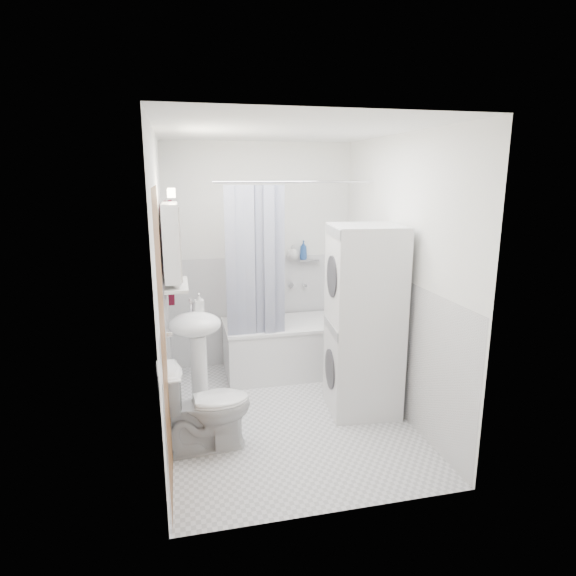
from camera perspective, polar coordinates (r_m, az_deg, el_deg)
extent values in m
plane|color=silver|center=(4.39, -0.13, -14.75)|extent=(2.60, 2.60, 0.00)
plane|color=white|center=(5.22, -3.34, 3.74)|extent=(2.00, 0.00, 2.00)
plane|color=white|center=(2.76, 5.92, -5.01)|extent=(2.00, 0.00, 2.00)
plane|color=white|center=(3.88, -14.70, -0.03)|extent=(0.00, 2.60, 2.60)
plane|color=white|center=(4.30, 12.96, 1.35)|extent=(0.00, 2.60, 2.60)
plane|color=white|center=(3.89, -0.15, 18.23)|extent=(2.60, 2.60, 0.00)
plane|color=white|center=(5.34, -3.23, -2.64)|extent=(1.98, 0.00, 1.98)
plane|color=white|center=(4.05, -14.03, -8.31)|extent=(0.00, 2.58, 2.58)
plane|color=white|center=(4.46, 12.42, -6.22)|extent=(0.00, 2.58, 2.58)
plane|color=brown|center=(3.09, -14.47, -7.30)|extent=(0.00, 2.00, 2.00)
cylinder|color=silver|center=(3.40, -13.86, -5.36)|extent=(0.04, 0.04, 0.04)
cube|color=silver|center=(5.16, 0.64, -7.15)|extent=(1.43, 0.67, 0.53)
cube|color=white|center=(5.07, 0.64, -4.20)|extent=(1.45, 0.69, 0.03)
cube|color=silver|center=(5.11, 0.64, -5.43)|extent=(1.25, 0.49, 0.20)
cylinder|color=silver|center=(5.34, 1.90, 0.42)|extent=(0.04, 0.12, 0.04)
cylinder|color=silver|center=(4.56, 1.56, 12.47)|extent=(1.63, 0.02, 0.02)
cube|color=#141D46|center=(4.51, -6.74, 2.80)|extent=(0.10, 0.02, 1.45)
cube|color=#141D46|center=(4.52, -5.60, 2.85)|extent=(0.10, 0.02, 1.45)
cube|color=#141D46|center=(4.54, -4.48, 2.90)|extent=(0.10, 0.02, 1.45)
cube|color=#141D46|center=(4.55, -3.35, 2.95)|extent=(0.10, 0.02, 1.45)
cube|color=#141D46|center=(4.57, -2.24, 3.00)|extent=(0.10, 0.02, 1.45)
cube|color=#141D46|center=(4.58, -1.13, 3.05)|extent=(0.10, 0.02, 1.45)
ellipsoid|color=white|center=(4.08, -11.00, -4.27)|extent=(0.44, 0.37, 0.20)
cylinder|color=white|center=(4.25, -10.44, -10.37)|extent=(0.14, 0.14, 0.75)
cylinder|color=silver|center=(4.18, -11.42, -2.15)|extent=(0.03, 0.03, 0.14)
cylinder|color=silver|center=(4.13, -11.44, -1.49)|extent=(0.02, 0.10, 0.02)
cube|color=silver|center=(3.91, -13.64, 5.36)|extent=(0.12, 0.50, 0.60)
cube|color=white|center=(3.91, -12.69, 5.41)|extent=(0.01, 0.47, 0.57)
cube|color=#FFEABF|center=(3.88, -13.65, 10.94)|extent=(0.06, 0.45, 0.06)
cube|color=silver|center=(3.97, -13.08, 0.37)|extent=(0.18, 0.54, 0.02)
cube|color=silver|center=(5.29, 2.48, 3.31)|extent=(0.22, 0.06, 0.02)
cube|color=maroon|center=(4.37, -13.91, 4.15)|extent=(0.05, 0.37, 0.87)
cube|color=maroon|center=(4.32, -13.81, 9.49)|extent=(0.03, 0.33, 0.08)
cylinder|color=silver|center=(4.32, -14.37, 9.99)|extent=(0.02, 0.04, 0.02)
cube|color=silver|center=(4.38, 8.77, -9.02)|extent=(0.64, 0.64, 0.83)
cylinder|color=#2D2D33|center=(4.28, 5.02, -9.54)|extent=(0.06, 0.35, 0.35)
cube|color=gray|center=(4.15, 5.14, -4.79)|extent=(0.06, 0.52, 0.08)
cube|color=silver|center=(4.14, 9.18, 1.67)|extent=(0.64, 0.64, 0.83)
cylinder|color=#2D2D33|center=(4.04, 5.25, 1.37)|extent=(0.06, 0.35, 0.35)
cube|color=gray|center=(3.98, 5.38, 6.64)|extent=(0.06, 0.52, 0.08)
imported|color=white|center=(3.82, -9.73, -13.71)|extent=(0.72, 0.44, 0.68)
imported|color=gray|center=(4.18, -10.45, -2.40)|extent=(0.08, 0.17, 0.08)
imported|color=gray|center=(3.82, -13.11, 0.58)|extent=(0.07, 0.18, 0.07)
imported|color=gray|center=(4.08, -13.14, 1.60)|extent=(0.10, 0.09, 0.10)
imported|color=gray|center=(5.23, 0.56, 4.06)|extent=(0.13, 0.17, 0.13)
imported|color=#244B91|center=(5.26, 1.83, 3.83)|extent=(0.08, 0.21, 0.08)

